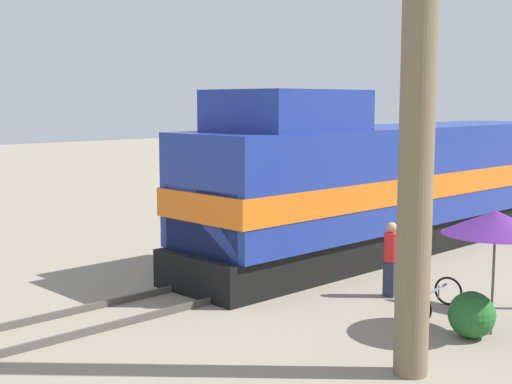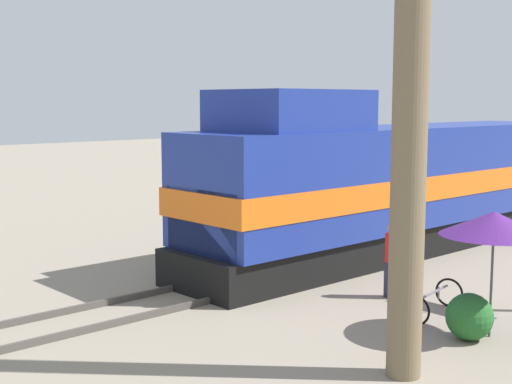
{
  "view_description": "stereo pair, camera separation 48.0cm",
  "coord_description": "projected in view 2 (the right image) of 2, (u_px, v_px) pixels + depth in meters",
  "views": [
    {
      "loc": [
        12.73,
        -12.88,
        4.57
      ],
      "look_at": [
        1.2,
        -1.72,
        2.52
      ],
      "focal_mm": 50.0,
      "sensor_mm": 36.0,
      "label": 1
    },
    {
      "loc": [
        13.06,
        -12.53,
        4.57
      ],
      "look_at": [
        1.2,
        -1.72,
        2.52
      ],
      "focal_mm": 50.0,
      "sensor_mm": 36.0,
      "label": 2
    }
  ],
  "objects": [
    {
      "name": "ground_plane",
      "position": [
        274.0,
        278.0,
        18.52
      ],
      "size": [
        120.0,
        120.0,
        0.0
      ],
      "primitive_type": "plane",
      "color": "gray"
    },
    {
      "name": "rail_near",
      "position": [
        255.0,
        270.0,
        19.04
      ],
      "size": [
        0.08,
        35.43,
        0.15
      ],
      "primitive_type": "cube",
      "color": "#4C4742",
      "rests_on": "ground_plane"
    },
    {
      "name": "rail_far",
      "position": [
        293.0,
        280.0,
        17.99
      ],
      "size": [
        0.08,
        35.43,
        0.15
      ],
      "primitive_type": "cube",
      "color": "#4C4742",
      "rests_on": "ground_plane"
    },
    {
      "name": "locomotive",
      "position": [
        392.0,
        185.0,
        21.58
      ],
      "size": [
        3.13,
        16.36,
        4.86
      ],
      "color": "black",
      "rests_on": "ground_plane"
    },
    {
      "name": "utility_pole",
      "position": [
        413.0,
        24.0,
        11.21
      ],
      "size": [
        1.8,
        0.58,
        11.49
      ],
      "color": "#726047",
      "rests_on": "ground_plane"
    },
    {
      "name": "vendor_umbrella",
      "position": [
        494.0,
        224.0,
        13.63
      ],
      "size": [
        2.06,
        2.06,
        2.48
      ],
      "color": "#4C4C4C",
      "rests_on": "ground_plane"
    },
    {
      "name": "shrub_cluster",
      "position": [
        469.0,
        317.0,
        13.68
      ],
      "size": [
        0.91,
        0.91,
        0.91
      ],
      "primitive_type": "sphere",
      "color": "#236028",
      "rests_on": "ground_plane"
    },
    {
      "name": "person_bystander",
      "position": [
        392.0,
        257.0,
        16.57
      ],
      "size": [
        0.34,
        0.34,
        1.77
      ],
      "color": "#2D3347",
      "rests_on": "ground_plane"
    },
    {
      "name": "bicycle",
      "position": [
        433.0,
        300.0,
        15.23
      ],
      "size": [
        0.94,
        1.85,
        0.65
      ],
      "rotation": [
        0.0,
        0.0,
        -2.97
      ],
      "color": "black",
      "rests_on": "ground_plane"
    }
  ]
}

